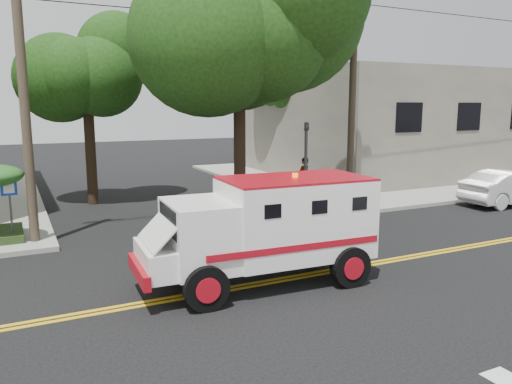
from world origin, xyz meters
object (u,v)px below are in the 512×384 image
parked_sedan (511,187)px  pedestrian_b (366,173)px  armored_truck (267,225)px  pedestrian_a (304,178)px

parked_sedan → pedestrian_b: pedestrian_b is taller
armored_truck → pedestrian_a: (6.25, 8.48, -0.39)m
armored_truck → parked_sedan: bearing=18.6°
armored_truck → parked_sedan: (13.76, 3.83, -0.69)m
parked_sedan → pedestrian_a: (-7.50, 4.66, 0.30)m
parked_sedan → pedestrian_a: bearing=61.1°
pedestrian_b → armored_truck: bearing=46.0°
parked_sedan → pedestrian_b: (-3.88, 4.85, 0.28)m
armored_truck → pedestrian_b: (9.88, 8.68, -0.40)m
armored_truck → pedestrian_a: bearing=56.7°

